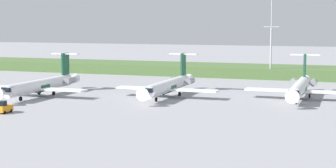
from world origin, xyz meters
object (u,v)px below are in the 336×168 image
at_px(regional_jet_second, 169,85).
at_px(regional_jet_third, 300,87).
at_px(antenna_mast, 271,46).
at_px(safety_cone_rear_marker, 4,111).
at_px(regional_jet_nearest, 42,85).
at_px(baggage_tug, 4,108).

relative_size(regional_jet_second, regional_jet_third, 1.00).
distance_m(antenna_mast, safety_cone_rear_marker, 82.09).
bearing_deg(antenna_mast, safety_cone_rear_marker, -117.11).
bearing_deg(safety_cone_rear_marker, antenna_mast, 62.89).
bearing_deg(regional_jet_third, regional_jet_second, -167.34).
bearing_deg(regional_jet_third, antenna_mast, 107.65).
height_order(regional_jet_nearest, antenna_mast, antenna_mast).
bearing_deg(regional_jet_second, baggage_tug, -124.99).
height_order(regional_jet_third, baggage_tug, regional_jet_third).
xyz_separation_m(regional_jet_third, safety_cone_rear_marker, (-48.81, -36.05, -2.26)).
xyz_separation_m(regional_jet_second, regional_jet_third, (27.55, 6.19, 0.00)).
xyz_separation_m(regional_jet_nearest, regional_jet_second, (26.97, 8.36, 0.00)).
bearing_deg(regional_jet_second, safety_cone_rear_marker, -125.45).
xyz_separation_m(antenna_mast, baggage_tug, (-36.96, -72.80, -8.56)).
bearing_deg(regional_jet_nearest, baggage_tug, -74.71).
height_order(regional_jet_second, safety_cone_rear_marker, regional_jet_second).
relative_size(regional_jet_third, baggage_tug, 9.69).
bearing_deg(baggage_tug, regional_jet_third, 36.72).
height_order(regional_jet_third, safety_cone_rear_marker, regional_jet_third).
bearing_deg(regional_jet_nearest, safety_cone_rear_marker, -75.11).
bearing_deg(baggage_tug, regional_jet_nearest, 105.29).
bearing_deg(regional_jet_third, regional_jet_nearest, -165.06).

